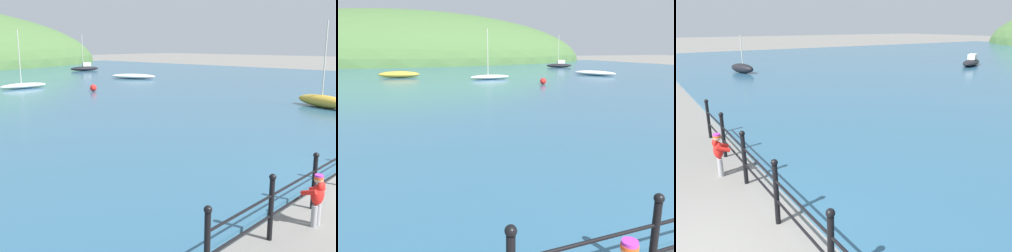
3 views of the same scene
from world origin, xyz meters
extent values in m
cylinder|color=black|center=(-5.83, 1.50, 0.55)|extent=(0.09, 0.09, 1.10)
sphere|color=black|center=(-5.83, 1.50, 1.15)|extent=(0.12, 0.12, 0.12)
cylinder|color=black|center=(-4.02, 1.50, 0.55)|extent=(0.09, 0.09, 1.10)
sphere|color=black|center=(-4.02, 1.50, 1.15)|extent=(0.12, 0.12, 0.12)
cylinder|color=black|center=(-2.21, 1.50, 0.55)|extent=(0.09, 0.09, 1.10)
sphere|color=black|center=(-2.21, 1.50, 1.15)|extent=(0.12, 0.12, 0.12)
cylinder|color=black|center=(-0.41, 1.50, 0.55)|extent=(0.09, 0.09, 1.10)
sphere|color=black|center=(-0.41, 1.50, 1.15)|extent=(0.12, 0.12, 0.12)
sphere|color=black|center=(1.40, 1.50, 1.15)|extent=(0.12, 0.12, 0.12)
cylinder|color=black|center=(-0.41, 1.50, 0.82)|extent=(10.84, 0.04, 0.04)
cylinder|color=black|center=(-0.41, 1.50, 0.45)|extent=(10.84, 0.04, 0.04)
cylinder|color=#99999E|center=(-3.00, 1.14, 0.21)|extent=(0.11, 0.11, 0.42)
cylinder|color=#99999E|center=(-2.87, 1.13, 0.21)|extent=(0.11, 0.11, 0.42)
ellipsoid|color=red|center=(-2.94, 1.13, 0.62)|extent=(0.33, 0.26, 0.40)
ellipsoid|color=red|center=(-2.95, 1.07, 0.80)|extent=(0.21, 0.15, 0.18)
cylinder|color=red|center=(-3.08, 1.24, 0.67)|extent=(0.13, 0.32, 0.19)
cylinder|color=red|center=(-2.80, 1.20, 0.67)|extent=(0.13, 0.32, 0.19)
sphere|color=tan|center=(-2.94, 1.13, 0.92)|extent=(0.17, 0.17, 0.17)
cylinder|color=#E5511E|center=(-2.94, 1.13, 0.94)|extent=(0.17, 0.17, 0.04)
cylinder|color=#B233AD|center=(-2.94, 1.13, 0.98)|extent=(0.16, 0.16, 0.04)
ellipsoid|color=black|center=(-12.96, 23.68, 0.34)|extent=(2.73, 4.09, 0.48)
cube|color=silver|center=(-13.09, 23.95, 0.80)|extent=(1.03, 1.27, 0.43)
ellipsoid|color=black|center=(-18.87, 6.36, 0.43)|extent=(2.53, 1.43, 0.65)
cylinder|color=beige|center=(-18.76, 6.40, 1.72)|extent=(0.07, 0.07, 1.93)
camera|label=1|loc=(-9.85, -1.48, 3.35)|focal=42.00mm
camera|label=2|loc=(-5.07, -1.00, 2.80)|focal=35.00mm
camera|label=3|loc=(4.38, -0.24, 3.31)|focal=35.00mm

